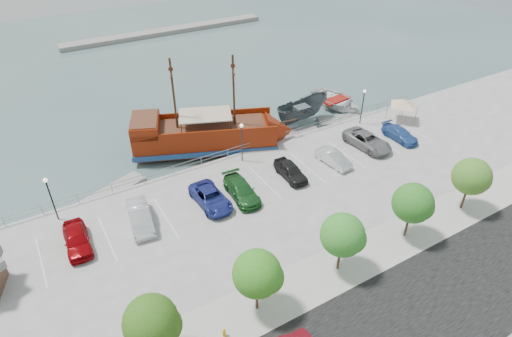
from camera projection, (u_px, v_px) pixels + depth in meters
ground at (276, 202)px, 40.07m from camera, size 160.00×160.00×0.00m
street at (408, 322)px, 28.11m from camera, size 100.00×8.00×0.04m
sidewalk at (348, 263)px, 32.38m from camera, size 100.00×4.00×0.05m
seawall_railing at (236, 150)px, 44.75m from camera, size 50.00×0.06×1.00m
far_shore at (167, 31)px, 83.16m from camera, size 40.00×3.00×0.80m
pirate_ship at (217, 135)px, 46.76m from camera, size 18.02×11.04×11.24m
patrol_boat at (302, 112)px, 52.18m from camera, size 7.62×3.33×2.88m
speedboat at (336, 102)px, 56.11m from camera, size 6.37×8.22×1.57m
dock_west at (112, 191)px, 41.13m from camera, size 6.96×4.28×0.38m
dock_mid at (294, 135)px, 50.06m from camera, size 6.60×2.42×0.37m
dock_east at (347, 119)px, 53.38m from camera, size 7.66×4.20×0.42m
canopy_tent at (404, 99)px, 49.88m from camera, size 3.87×3.87×3.17m
fire_hydrant at (224, 333)px, 27.05m from camera, size 0.23×0.23×0.67m
lamp_post_left at (49, 192)px, 34.92m from camera, size 0.36×0.36×4.28m
lamp_post_mid at (242, 136)px, 42.47m from camera, size 0.36×0.36×4.28m
lamp_post_right at (363, 101)px, 49.17m from camera, size 0.36×0.36×4.28m
tree_b at (154, 323)px, 24.25m from camera, size 3.30×3.20×5.00m
tree_c at (260, 275)px, 27.18m from camera, size 3.30×3.20×5.00m
tree_d at (345, 236)px, 30.12m from camera, size 3.30×3.20×5.00m
tree_e at (415, 204)px, 33.05m from camera, size 3.30×3.20×5.00m
tree_f at (473, 177)px, 35.99m from camera, size 3.30×3.20×5.00m
parked_car_a at (77, 239)px, 33.43m from camera, size 2.08×4.69×1.57m
parked_car_b at (140, 217)px, 35.61m from camera, size 2.41×5.14×1.63m
parked_car_c at (211, 198)px, 37.86m from camera, size 2.52×5.23×1.44m
parked_car_d at (242, 190)px, 38.70m from camera, size 2.42×5.22×1.48m
parked_car_e at (291, 171)px, 41.29m from camera, size 1.93×4.43×1.49m
parked_car_f at (333, 158)px, 43.26m from camera, size 1.89×4.32×1.38m
parked_car_g at (367, 141)px, 45.92m from camera, size 3.09×5.84×1.57m
parked_car_h at (400, 134)px, 47.35m from camera, size 1.86×4.55×1.32m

